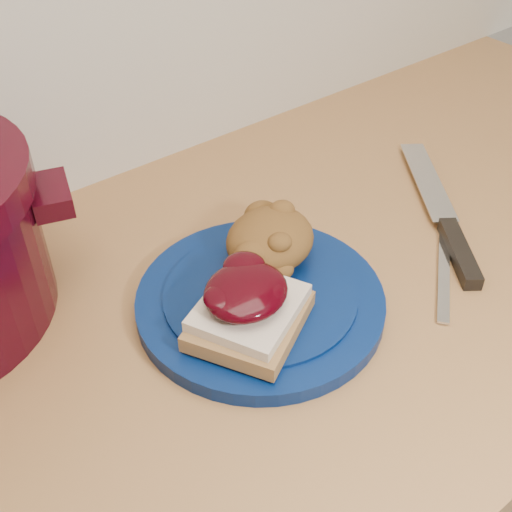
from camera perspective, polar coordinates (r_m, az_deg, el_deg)
plate at (r=0.66m, az=0.38°, el=-4.01°), size 0.33×0.33×0.02m
sandwich at (r=0.60m, az=-0.71°, el=-4.51°), size 0.14×0.13×0.05m
stuffing_mound at (r=0.67m, az=1.26°, el=1.48°), size 0.13×0.12×0.05m
chef_knife at (r=0.78m, az=16.85°, el=2.14°), size 0.19×0.25×0.02m
butter_knife at (r=0.73m, az=16.35°, el=-1.39°), size 0.13×0.11×0.00m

